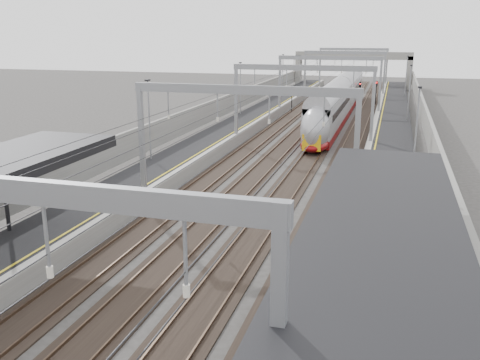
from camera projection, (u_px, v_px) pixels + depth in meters
The scene contains 12 objects.
platform_left at pixel (229, 133), 54.69m from camera, with size 4.00×120.00×1.00m, color black.
platform_right at pixel (390, 141), 50.44m from camera, with size 4.00×120.00×1.00m, color black.
tracks at pixel (306, 141), 52.69m from camera, with size 11.40×140.00×0.20m.
overhead_line at pixel (318, 74), 57.20m from camera, with size 13.00×140.00×6.60m.
canopy_right at pixel (377, 318), 10.28m from camera, with size 4.40×30.00×4.24m.
overbridge at pixel (353, 60), 102.25m from camera, with size 22.00×2.20×6.90m.
wall_left at pixel (199, 121), 55.25m from camera, with size 0.30×120.00×3.20m, color slate.
wall_right at pixel (427, 131), 49.30m from camera, with size 0.30×120.00×3.20m, color slate.
train at pixel (338, 103), 65.87m from camera, with size 2.57×46.86×4.07m.
signal_green at pixel (292, 94), 71.83m from camera, with size 0.32×0.32×3.48m.
signal_red_near at pixel (360, 90), 77.66m from camera, with size 0.32×0.32×3.48m.
signal_red_far at pixel (376, 88), 79.51m from camera, with size 0.32×0.32×3.48m.
Camera 1 is at (8.03, -6.59, 10.39)m, focal length 40.00 mm.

